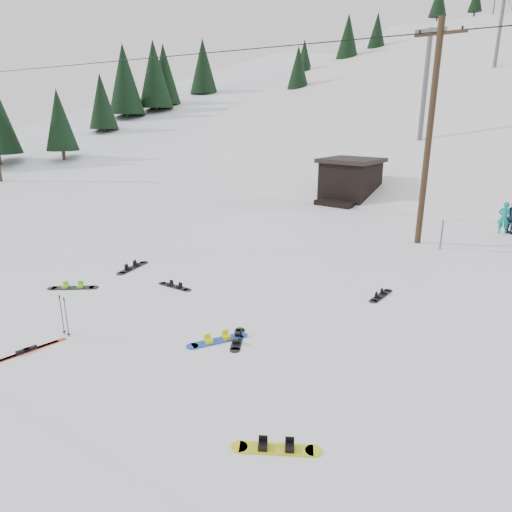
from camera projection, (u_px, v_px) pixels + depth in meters
The scene contains 20 objects.
ground at pixel (123, 353), 10.85m from camera, with size 200.00×200.00×0.00m, color white.
ski_slope at pixel (511, 263), 55.46m from camera, with size 60.00×75.00×45.00m, color white.
ridge_left at pixel (247, 223), 71.37m from camera, with size 34.00×85.00×38.00m, color white.
treeline_left at pixel (220, 156), 60.92m from camera, with size 20.00×64.00×10.00m, color black, non-canonical shape.
utility_pole at pixel (429, 133), 18.70m from camera, with size 2.00×0.26×9.00m.
trail_sign at pixel (443, 219), 18.75m from camera, with size 0.50×0.09×1.85m.
lift_hut at pixel (350, 180), 29.04m from camera, with size 3.40×4.10×2.75m.
lift_tower_near at pixel (426, 79), 33.26m from camera, with size 2.20×0.36×8.00m.
lift_tower_mid at pixel (501, 21), 46.23m from camera, with size 2.20×0.36×8.00m.
hero_snowboard at pixel (218, 340), 11.39m from camera, with size 0.87×1.50×0.11m.
hero_skis at pixel (27, 351), 10.87m from camera, with size 0.29×1.87×0.10m.
ski_poles at pixel (64, 315), 11.56m from camera, with size 0.29×0.08×1.07m.
board_scatter_a at pixel (175, 286), 14.96m from camera, with size 1.36×0.35×0.10m.
board_scatter_b at pixel (133, 267), 16.77m from camera, with size 0.69×1.63×0.12m.
board_scatter_c at pixel (73, 287), 14.84m from camera, with size 1.30×1.19×0.11m.
board_scatter_d at pixel (238, 339), 11.46m from camera, with size 0.86×1.15×0.09m.
board_scatter_e at pixel (276, 448), 7.71m from camera, with size 1.33×0.99×0.11m.
board_scatter_f at pixel (381, 295), 14.20m from camera, with size 0.26×1.40×0.10m.
skier_teal at pixel (504, 218), 21.47m from camera, with size 0.55×0.36×1.51m, color #0C7E7B.
skier_navy at pixel (512, 218), 21.33m from camera, with size 0.92×0.38×1.57m, color #1A2743.
Camera 1 is at (8.51, -5.58, 5.44)m, focal length 32.00 mm.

